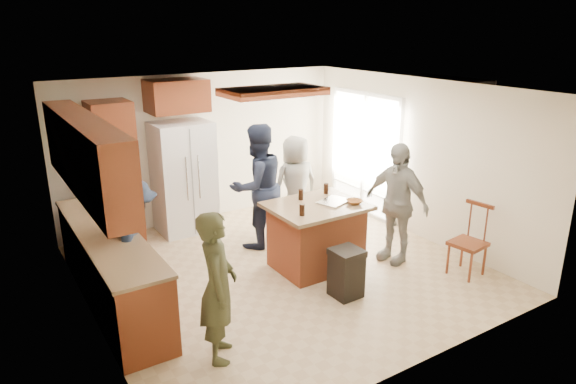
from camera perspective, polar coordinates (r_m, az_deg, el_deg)
room_shell at (r=10.81m, az=14.63°, el=4.81°), size 8.00×5.20×5.00m
person_front_left at (r=5.20m, az=-7.81°, el=-10.40°), size 0.64×0.71×1.58m
person_behind_left at (r=7.68m, az=-3.42°, el=0.61°), size 0.98×0.66×1.89m
person_behind_right at (r=8.27m, az=0.84°, el=0.84°), size 0.81×0.56×1.59m
person_side_right at (r=7.37m, az=11.94°, el=-1.19°), size 0.70×1.09×1.73m
person_counter at (r=6.40m, az=-16.55°, el=-5.42°), size 0.75×1.11×1.57m
left_cabinetry at (r=6.42m, az=-19.96°, el=-4.01°), size 0.64×3.00×2.30m
back_wall_units at (r=8.18m, az=-17.03°, el=4.08°), size 1.80×0.60×2.45m
refrigerator at (r=8.46m, az=-11.50°, el=1.60°), size 0.90×0.76×1.80m
kitchen_island at (r=7.14m, az=3.15°, el=-4.83°), size 1.28×1.03×0.93m
island_items at (r=7.04m, az=5.08°, el=-0.92°), size 1.02×0.73×0.15m
trash_bin at (r=6.49m, az=6.49°, el=-8.89°), size 0.37×0.37×0.63m
spindle_chair at (r=7.35m, az=19.45°, el=-5.37°), size 0.47×0.47×0.99m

